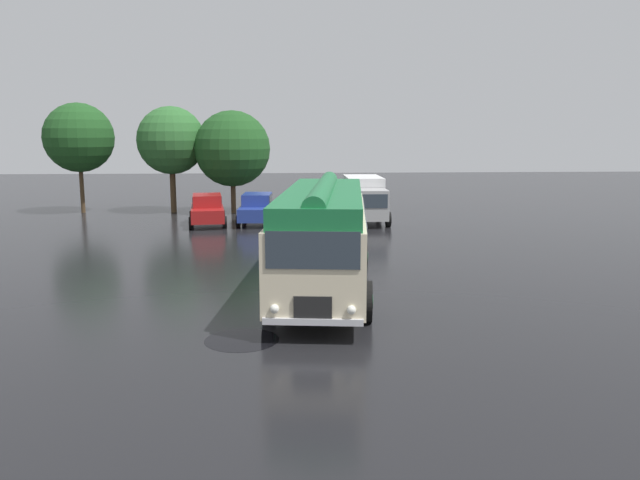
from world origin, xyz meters
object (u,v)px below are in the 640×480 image
car_near_left (207,210)px  car_mid_left (257,208)px  vintage_bus (323,232)px  car_mid_right (312,209)px  box_van (364,197)px

car_near_left → car_mid_left: (2.69, 0.35, 0.00)m
vintage_bus → car_mid_right: (0.51, 14.97, -1.05)m
car_near_left → box_van: box_van is taller
vintage_bus → box_van: size_ratio=1.78×
car_mid_left → box_van: (6.03, 0.46, 0.52)m
car_near_left → car_mid_right: size_ratio=1.02×
car_mid_left → vintage_bus: bearing=-80.6°
car_near_left → box_van: 8.77m
car_mid_right → car_near_left: bearing=179.9°
car_mid_right → vintage_bus: bearing=-91.9°
car_near_left → car_mid_left: same height
vintage_bus → car_mid_left: vintage_bus is taller
car_near_left → car_mid_right: same height
car_mid_left → car_mid_right: same height
car_mid_left → car_mid_right: (3.04, -0.36, 0.00)m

